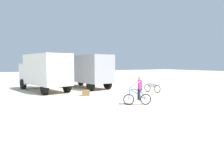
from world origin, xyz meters
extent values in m
plane|color=beige|center=(0.00, 0.00, 0.00)|extent=(120.00, 120.00, 0.00)
cube|color=white|center=(-2.82, 10.30, 2.00)|extent=(3.41, 5.58, 2.70)
cube|color=silver|center=(-3.51, 13.63, 1.50)|extent=(2.46, 1.92, 2.00)
cube|color=black|center=(-3.66, 14.31, 1.85)|extent=(2.00, 0.49, 0.80)
cylinder|color=black|center=(-4.49, 13.32, 0.50)|extent=(0.52, 1.04, 1.00)
cylinder|color=black|center=(-2.49, 13.74, 0.50)|extent=(0.52, 1.04, 1.00)
cylinder|color=black|center=(-3.48, 8.44, 0.50)|extent=(0.52, 1.04, 1.00)
cylinder|color=black|center=(-1.48, 8.85, 0.50)|extent=(0.52, 1.04, 1.00)
cube|color=#9E9EA3|center=(1.46, 10.72, 2.00)|extent=(3.30, 5.55, 2.70)
cube|color=silver|center=(0.85, 14.06, 1.50)|extent=(2.44, 1.87, 2.00)
cube|color=black|center=(0.72, 14.75, 1.85)|extent=(2.00, 0.45, 0.80)
cylinder|color=black|center=(-0.14, 13.78, 0.50)|extent=(0.50, 1.04, 1.00)
cylinder|color=black|center=(1.87, 14.15, 0.50)|extent=(0.50, 1.04, 1.00)
cylinder|color=black|center=(0.77, 8.87, 0.50)|extent=(0.50, 1.04, 1.00)
cylinder|color=black|center=(2.77, 9.24, 0.50)|extent=(0.50, 1.04, 1.00)
torus|color=black|center=(0.03, 1.56, 0.34)|extent=(0.65, 0.33, 0.68)
cylinder|color=silver|center=(0.03, 1.56, 0.34)|extent=(0.11, 0.11, 0.08)
torus|color=black|center=(1.00, 1.14, 0.34)|extent=(0.65, 0.33, 0.68)
cylinder|color=silver|center=(1.00, 1.14, 0.34)|extent=(0.11, 0.11, 0.08)
cylinder|color=blue|center=(0.54, 1.34, 0.66)|extent=(0.96, 0.45, 0.68)
cylinder|color=blue|center=(0.38, 1.41, 0.94)|extent=(0.63, 0.31, 0.13)
cylinder|color=blue|center=(0.84, 1.21, 0.62)|extent=(0.38, 0.20, 0.59)
cylinder|color=blue|center=(0.05, 1.55, 0.66)|extent=(0.11, 0.09, 0.64)
cylinder|color=silver|center=(0.08, 1.54, 0.98)|extent=(0.24, 0.49, 0.04)
cube|color=black|center=(0.68, 1.28, 0.93)|extent=(0.27, 0.21, 0.06)
cube|color=#AD2D8C|center=(0.66, 1.28, 1.24)|extent=(0.31, 0.37, 0.56)
sphere|color=beige|center=(0.61, 1.31, 1.64)|extent=(0.22, 0.22, 0.22)
cone|color=silver|center=(0.61, 1.31, 1.77)|extent=(0.32, 0.32, 0.10)
cylinder|color=#26262B|center=(0.55, 1.19, 0.63)|extent=(0.12, 0.12, 0.66)
cylinder|color=#26262B|center=(0.66, 1.43, 0.63)|extent=(0.12, 0.12, 0.66)
cylinder|color=beige|center=(0.28, 1.25, 1.23)|extent=(0.61, 0.26, 0.53)
cylinder|color=beige|center=(0.42, 1.58, 1.23)|extent=(0.58, 0.33, 0.53)
torus|color=black|center=(4.94, 5.78, 0.34)|extent=(0.20, 0.68, 0.68)
torus|color=black|center=(5.16, 4.75, 0.34)|extent=(0.20, 0.68, 0.68)
cube|color=silver|center=(5.05, 5.26, 0.62)|extent=(0.23, 0.88, 0.36)
cylinder|color=silver|center=(4.95, 5.73, 0.95)|extent=(0.50, 0.14, 0.04)
cube|color=olive|center=(-0.73, 6.43, 0.21)|extent=(0.75, 0.72, 0.43)
camera|label=1|loc=(-7.06, -8.78, 2.51)|focal=33.52mm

